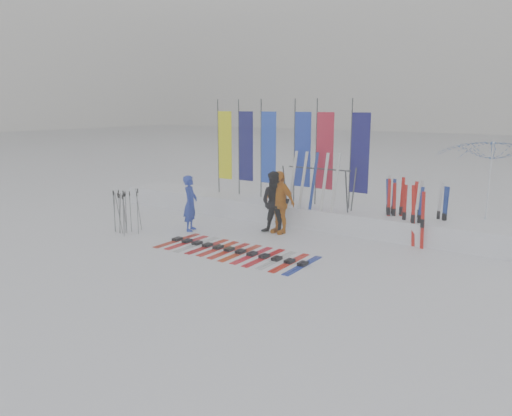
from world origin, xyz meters
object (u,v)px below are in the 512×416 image
Objects in this scene: ski_row at (235,251)px; ski_rack at (319,182)px; person_blue at (190,203)px; person_black at (275,203)px; tent_canopy at (490,186)px; person_yellow at (279,202)px.

ski_rack reaches higher than ski_row.
ski_row is at bearing -99.48° from ski_rack.
person_blue is 0.91× the size of person_black.
ski_row is (-4.87, -5.47, -1.34)m from tent_canopy.
person_blue is 0.40× the size of ski_row.
person_yellow is at bearing -147.16° from tent_canopy.
person_yellow is 0.88× the size of ski_rack.
ski_rack is at bearing -75.54° from person_blue.
person_black is 0.44× the size of ski_row.
ski_rack is at bearing 80.52° from ski_row.
person_yellow is 0.59× the size of tent_canopy.
ski_rack is at bearing -154.37° from tent_canopy.
person_blue is at bearing -164.38° from person_black.
tent_canopy reaches higher than ski_row.
person_blue is 8.49m from tent_canopy.
tent_canopy reaches higher than ski_rack.
ski_row is 1.97× the size of ski_rack.
person_yellow is (2.29, 1.19, 0.09)m from person_blue.
tent_canopy is 7.44m from ski_row.
ski_rack is at bearing 68.92° from person_yellow.
person_black is at bearing 93.66° from ski_row.
person_blue is 0.53× the size of tent_canopy.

